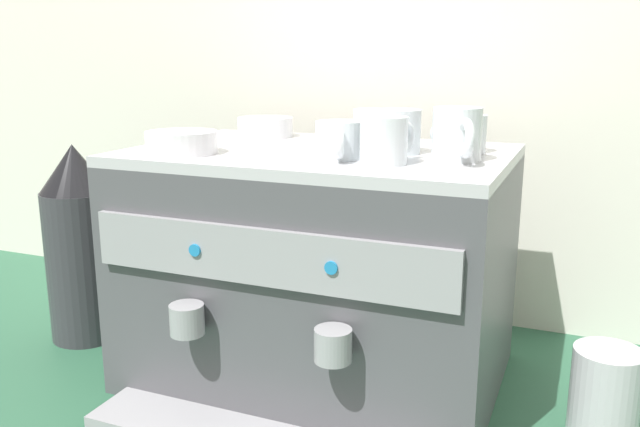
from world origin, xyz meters
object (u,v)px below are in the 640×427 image
ceramic_cup_3 (458,135)px  milk_pitcher (605,396)px  ceramic_bowl_1 (182,143)px  espresso_machine (319,267)px  ceramic_cup_4 (385,140)px  ceramic_cup_1 (398,131)px  ceramic_cup_0 (372,126)px  ceramic_cup_2 (339,140)px  ceramic_bowl_0 (265,128)px  coffee_grinder (80,244)px  ceramic_cup_5 (466,134)px

ceramic_cup_3 → milk_pitcher: (0.25, -0.00, -0.40)m
ceramic_cup_3 → ceramic_bowl_1: ceramic_cup_3 is taller
espresso_machine → ceramic_cup_4: ceramic_cup_4 is taller
espresso_machine → ceramic_cup_1: ceramic_cup_1 is taller
milk_pitcher → ceramic_cup_0: bearing=160.3°
ceramic_cup_1 → espresso_machine: bearing=-172.1°
ceramic_cup_3 → ceramic_cup_4: 0.12m
ceramic_cup_2 → milk_pitcher: size_ratio=0.72×
ceramic_bowl_0 → coffee_grinder: bearing=-154.7°
ceramic_cup_1 → ceramic_cup_4: bearing=-83.4°
espresso_machine → coffee_grinder: (-0.54, -0.03, -0.01)m
espresso_machine → ceramic_cup_2: size_ratio=5.99×
ceramic_cup_2 → ceramic_cup_3: 0.19m
ceramic_cup_3 → coffee_grinder: ceramic_cup_3 is taller
ceramic_cup_0 → ceramic_cup_2: (0.01, -0.20, -0.00)m
ceramic_bowl_0 → milk_pitcher: (0.68, -0.18, -0.38)m
coffee_grinder → milk_pitcher: 1.05m
ceramic_cup_2 → coffee_grinder: 0.66m
espresso_machine → milk_pitcher: bearing=-4.1°
ceramic_cup_3 → ceramic_cup_2: bearing=-164.9°
ceramic_bowl_0 → ceramic_bowl_1: ceramic_bowl_0 is taller
ceramic_bowl_1 → ceramic_cup_2: bearing=10.0°
espresso_machine → milk_pitcher: (0.50, -0.04, -0.14)m
ceramic_cup_4 → ceramic_cup_5: bearing=61.4°
ceramic_cup_4 → ceramic_bowl_0: ceramic_cup_4 is taller
ceramic_cup_0 → ceramic_cup_1: size_ratio=0.81×
ceramic_bowl_0 → ceramic_cup_3: bearing=-21.8°
ceramic_cup_1 → coffee_grinder: bearing=-175.8°
ceramic_cup_2 → ceramic_bowl_0: size_ratio=0.97×
ceramic_cup_1 → ceramic_cup_3: (0.11, -0.05, 0.00)m
ceramic_bowl_1 → milk_pitcher: 0.81m
ceramic_cup_0 → ceramic_cup_1: 0.13m
ceramic_cup_2 → ceramic_bowl_1: (-0.27, -0.05, -0.01)m
espresso_machine → ceramic_cup_4: 0.32m
ceramic_cup_2 → ceramic_cup_5: size_ratio=1.16×
milk_pitcher → ceramic_bowl_1: bearing=-172.5°
ceramic_cup_1 → ceramic_bowl_1: size_ratio=0.97×
ceramic_cup_0 → ceramic_cup_2: 0.20m
ceramic_bowl_1 → ceramic_bowl_0: bearing=85.1°
ceramic_cup_3 → coffee_grinder: size_ratio=0.28×
ceramic_cup_0 → ceramic_cup_5: 0.20m
ceramic_cup_0 → milk_pitcher: 0.61m
espresso_machine → ceramic_cup_3: ceramic_cup_3 is taller
ceramic_cup_4 → ceramic_bowl_1: bearing=-175.5°
ceramic_cup_0 → ceramic_cup_2: ceramic_cup_0 is taller
ceramic_cup_5 → ceramic_bowl_0: (-0.43, 0.07, -0.01)m
ceramic_cup_1 → ceramic_cup_2: ceramic_cup_1 is taller
ceramic_cup_1 → ceramic_bowl_1: (-0.34, -0.15, -0.02)m
ceramic_cup_2 → ceramic_cup_1: bearing=55.1°
espresso_machine → ceramic_cup_3: (0.25, -0.03, 0.26)m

